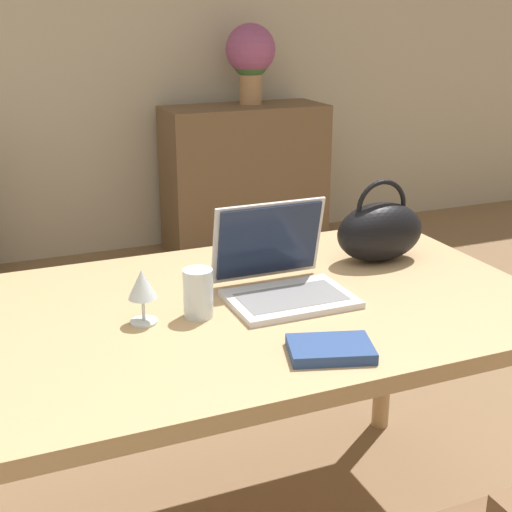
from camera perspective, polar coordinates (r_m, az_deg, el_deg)
wall_back at (r=4.28m, az=-17.66°, el=17.32°), size 10.00×0.06×2.70m
dining_table at (r=1.77m, az=-2.32°, el=-6.32°), size 1.58×0.90×0.74m
sideboard at (r=4.36m, az=-0.90°, el=6.17°), size 0.97×0.40×0.89m
laptop at (r=1.80m, az=1.91°, el=-1.19°), size 0.30×0.27×0.23m
drinking_glass at (r=1.67m, az=-4.65°, el=-2.98°), size 0.07×0.07×0.12m
wine_glass at (r=1.64m, az=-9.10°, el=-2.47°), size 0.07×0.07×0.13m
handbag at (r=2.05m, az=9.89°, el=2.01°), size 0.26×0.15×0.24m
flower_vase at (r=4.33m, az=-0.44°, el=15.75°), size 0.29×0.29×0.46m
book at (r=1.51m, az=5.97°, el=-7.42°), size 0.20×0.17×0.02m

